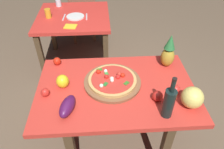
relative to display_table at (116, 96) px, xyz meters
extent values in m
plane|color=brown|center=(0.00, 0.00, -0.65)|extent=(10.00, 10.00, 0.00)
cube|color=#4F3B25|center=(-0.35, 0.35, -0.30)|extent=(0.06, 0.06, 0.70)
cube|color=#4F3B25|center=(0.35, 0.35, -0.30)|extent=(0.06, 0.06, 0.70)
cube|color=red|center=(0.00, 0.00, 0.08)|extent=(1.23, 0.81, 0.04)
cube|color=#4F3B25|center=(-0.84, 0.96, -0.30)|extent=(0.06, 0.06, 0.70)
cube|color=#4F3B25|center=(-0.05, 0.96, -0.30)|extent=(0.06, 0.06, 0.70)
cube|color=#4F3B25|center=(-0.84, 1.75, -0.30)|extent=(0.06, 0.06, 0.70)
cube|color=#4F3B25|center=(-0.05, 1.75, -0.30)|extent=(0.06, 0.06, 0.70)
cube|color=red|center=(-0.44, 1.35, 0.08)|extent=(0.91, 0.89, 0.04)
cube|color=brown|center=(-0.27, 2.29, -0.44)|extent=(0.04, 0.04, 0.41)
cube|color=brown|center=(-0.59, 2.23, -0.44)|extent=(0.04, 0.04, 0.41)
cube|color=brown|center=(-0.20, 1.97, -0.44)|extent=(0.04, 0.04, 0.41)
cube|color=brown|center=(-0.53, 1.90, -0.44)|extent=(0.04, 0.04, 0.41)
cube|color=brown|center=(-0.40, 2.10, -0.22)|extent=(0.47, 0.47, 0.04)
cube|color=brown|center=(-0.36, 1.92, 0.00)|extent=(0.40, 0.12, 0.40)
cylinder|color=brown|center=(-0.03, 0.05, 0.11)|extent=(0.45, 0.45, 0.02)
cylinder|color=tan|center=(-0.03, 0.05, 0.13)|extent=(0.38, 0.38, 0.02)
cylinder|color=red|center=(-0.03, 0.05, 0.14)|extent=(0.33, 0.33, 0.00)
sphere|color=red|center=(-0.13, 0.12, 0.16)|extent=(0.04, 0.04, 0.04)
sphere|color=red|center=(0.03, 0.08, 0.16)|extent=(0.04, 0.04, 0.04)
sphere|color=red|center=(0.06, 0.07, 0.16)|extent=(0.04, 0.04, 0.04)
sphere|color=red|center=(0.02, 0.05, 0.16)|extent=(0.04, 0.04, 0.04)
sphere|color=red|center=(-0.07, 0.06, 0.16)|extent=(0.04, 0.04, 0.04)
cube|color=#29732B|center=(-0.08, -0.02, 0.15)|extent=(0.05, 0.05, 0.00)
cube|color=#398435|center=(-0.07, 0.11, 0.15)|extent=(0.04, 0.05, 0.00)
cube|color=#367623|center=(-0.13, 0.16, 0.15)|extent=(0.05, 0.04, 0.00)
cube|color=#397323|center=(0.08, -0.02, 0.15)|extent=(0.05, 0.05, 0.00)
sphere|color=white|center=(-0.03, 0.03, 0.16)|extent=(0.03, 0.03, 0.03)
sphere|color=silver|center=(-0.03, 0.01, 0.16)|extent=(0.03, 0.03, 0.03)
sphere|color=white|center=(-0.07, 0.13, 0.16)|extent=(0.03, 0.03, 0.03)
sphere|color=#E2F3D1|center=(-0.11, -0.04, 0.16)|extent=(0.03, 0.03, 0.03)
cylinder|color=black|center=(0.32, -0.29, 0.21)|extent=(0.08, 0.08, 0.22)
cylinder|color=black|center=(0.32, -0.29, 0.36)|extent=(0.03, 0.03, 0.09)
cylinder|color=black|center=(0.32, -0.29, 0.41)|extent=(0.03, 0.03, 0.02)
ellipsoid|color=#B1922E|center=(0.46, 0.25, 0.18)|extent=(0.11, 0.11, 0.18)
cone|color=#2A7439|center=(0.46, 0.25, 0.33)|extent=(0.09, 0.09, 0.13)
sphere|color=#E4D368|center=(0.51, -0.22, 0.17)|extent=(0.16, 0.16, 0.16)
ellipsoid|color=yellow|center=(-0.41, 0.04, 0.14)|extent=(0.10, 0.10, 0.11)
ellipsoid|color=#4C1548|center=(-0.35, -0.22, 0.14)|extent=(0.14, 0.22, 0.09)
sphere|color=red|center=(0.29, -0.16, 0.13)|extent=(0.08, 0.08, 0.08)
sphere|color=red|center=(0.44, -0.09, 0.13)|extent=(0.07, 0.07, 0.07)
sphere|color=red|center=(-0.53, -0.06, 0.13)|extent=(0.06, 0.06, 0.06)
sphere|color=red|center=(-0.50, 0.33, 0.13)|extent=(0.07, 0.07, 0.07)
cylinder|color=gold|center=(-0.74, 1.31, 0.15)|extent=(0.07, 0.07, 0.11)
cylinder|color=silver|center=(-0.66, 1.67, 0.14)|extent=(0.08, 0.08, 0.09)
cylinder|color=white|center=(-0.41, 1.30, 0.10)|extent=(0.22, 0.22, 0.02)
cube|color=silver|center=(-0.55, 1.30, 0.10)|extent=(0.03, 0.18, 0.01)
cube|color=silver|center=(-0.27, 1.30, 0.10)|extent=(0.02, 0.18, 0.01)
cube|color=yellow|center=(-0.45, 1.05, 0.10)|extent=(0.16, 0.14, 0.01)
camera|label=1|loc=(-0.11, -1.20, 1.23)|focal=33.70mm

